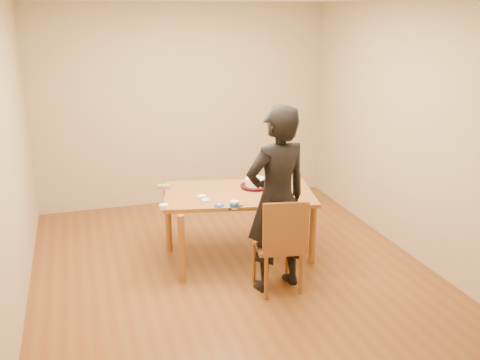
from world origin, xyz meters
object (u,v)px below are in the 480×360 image
object	(u,v)px
dining_chair	(277,246)
cake	(255,182)
dining_table	(239,194)
person	(277,200)
cake_plate	(255,186)

from	to	relation	value
dining_chair	cake	xyz separation A→B (m)	(0.07, 0.88, 0.36)
dining_table	person	xyz separation A→B (m)	(0.15, -0.73, 0.17)
dining_table	dining_chair	size ratio (longest dim) A/B	3.81
dining_table	cake_plate	bearing A→B (deg)	36.43
dining_table	cake_plate	distance (m)	0.25
cake_plate	dining_chair	bearing A→B (deg)	-94.59
dining_table	person	bearing A→B (deg)	-66.90
cake_plate	person	distance (m)	0.85
dining_table	dining_chair	world-z (taller)	dining_table
dining_chair	person	distance (m)	0.45
cake_plate	cake	bearing A→B (deg)	0.00
dining_chair	person	xyz separation A→B (m)	(0.00, 0.05, 0.45)
dining_chair	cake_plate	distance (m)	0.93
cake_plate	person	world-z (taller)	person
dining_table	cake	xyz separation A→B (m)	(0.22, 0.10, 0.08)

